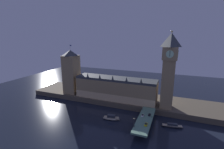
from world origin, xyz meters
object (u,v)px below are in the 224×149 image
clock_tower (169,69)px  pedestrian_near_rail (134,126)px  car_northbound_lead (143,115)px  pedestrian_mid_walk (152,117)px  car_southbound_lead (146,124)px  victoria_tower (71,72)px  car_southbound_trail (149,115)px  boat_downstream (172,126)px  boat_upstream (111,118)px  street_lamp_near (134,121)px  pedestrian_far_rail (142,109)px

clock_tower → pedestrian_near_rail: (-19.15, -46.71, -35.35)m
car_northbound_lead → pedestrian_mid_walk: 7.63m
clock_tower → car_southbound_lead: bearing=-105.7°
clock_tower → victoria_tower: size_ratio=1.25×
car_northbound_lead → car_southbound_lead: (5.09, -13.05, -0.02)m
car_southbound_lead → pedestrian_mid_walk: size_ratio=2.63×
victoria_tower → car_southbound_trail: 102.84m
victoria_tower → boat_downstream: 121.81m
clock_tower → pedestrian_mid_walk: 46.11m
car_northbound_lead → boat_upstream: bearing=-171.4°
boat_upstream → boat_downstream: bearing=7.7°
car_southbound_lead → street_lamp_near: street_lamp_near is taller
car_southbound_lead → boat_upstream: 33.53m
car_southbound_trail → boat_upstream: 33.12m
car_southbound_lead → pedestrian_near_rail: 9.45m
clock_tower → car_southbound_lead: size_ratio=15.64×
car_southbound_lead → boat_downstream: (18.52, 15.79, -5.97)m
car_southbound_lead → pedestrian_near_rail: bearing=-143.8°
pedestrian_mid_walk → boat_upstream: bearing=-173.6°
car_southbound_lead → car_southbound_trail: (-0.00, 16.39, 0.02)m
boat_upstream → boat_downstream: boat_upstream is taller
car_northbound_lead → street_lamp_near: (-2.94, -18.57, 3.73)m
victoria_tower → pedestrian_far_rail: size_ratio=30.91×
victoria_tower → boat_upstream: bearing=-28.1°
pedestrian_near_rail → street_lamp_near: 3.53m
car_southbound_lead → boat_downstream: car_southbound_lead is taller
clock_tower → street_lamp_near: clock_tower is taller
clock_tower → car_northbound_lead: 48.27m
pedestrian_near_rail → pedestrian_mid_walk: (10.17, 18.47, 0.02)m
street_lamp_near → boat_downstream: street_lamp_near is taller
pedestrian_mid_walk → street_lamp_near: (-10.57, -18.41, 3.48)m
victoria_tower → pedestrian_mid_walk: 106.13m
car_northbound_lead → car_southbound_trail: size_ratio=1.22×
car_southbound_trail → street_lamp_near: street_lamp_near is taller
clock_tower → boat_upstream: 67.84m
pedestrian_near_rail → pedestrian_far_rail: 29.67m
pedestrian_far_rail → car_northbound_lead: bearing=-77.0°
clock_tower → boat_downstream: bearing=-74.6°
victoria_tower → boat_downstream: bearing=-13.6°
victoria_tower → pedestrian_far_rail: victoria_tower is taller
car_northbound_lead → pedestrian_near_rail: pedestrian_near_rail is taller
clock_tower → pedestrian_near_rail: size_ratio=42.11×
car_southbound_trail → pedestrian_near_rail: size_ratio=2.26×
pedestrian_mid_walk → boat_downstream: size_ratio=0.10×
car_northbound_lead → pedestrian_mid_walk: (7.63, -0.16, 0.25)m
car_southbound_trail → pedestrian_near_rail: (-7.63, -21.97, 0.23)m
victoria_tower → boat_upstream: victoria_tower is taller
car_southbound_lead → pedestrian_mid_walk: 13.15m
pedestrian_near_rail → boat_upstream: bearing=148.9°
street_lamp_near → victoria_tower: bearing=150.9°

